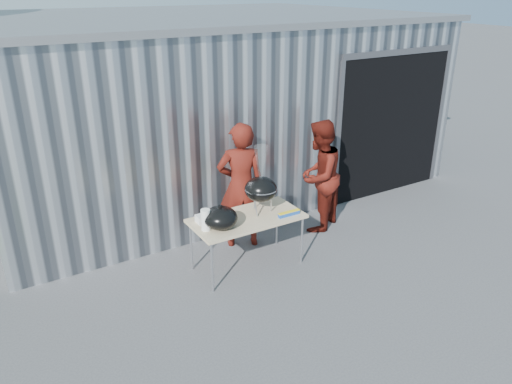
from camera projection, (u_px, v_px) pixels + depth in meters
ground at (293, 284)px, 6.51m from camera, size 80.00×80.00×0.00m
building at (201, 96)px, 9.96m from camera, size 8.20×6.20×3.10m
folding_table at (247, 220)px, 6.66m from camera, size 1.50×0.75×0.75m
kettle_grill at (261, 184)px, 6.63m from camera, size 0.45×0.45×0.94m
grill_lid at (220, 218)px, 6.30m from camera, size 0.44×0.44×0.32m
paper_towels at (206, 220)px, 6.25m from camera, size 0.12×0.12×0.28m
white_tub at (204, 218)px, 6.49m from camera, size 0.20×0.15×0.10m
foil_box at (289, 214)px, 6.68m from camera, size 0.32×0.06×0.06m
person_cook at (241, 186)px, 7.17m from camera, size 0.80×0.67×1.87m
person_bystander at (319, 176)px, 7.69m from camera, size 1.07×1.00×1.76m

